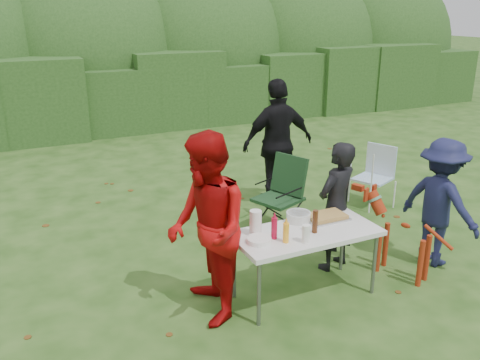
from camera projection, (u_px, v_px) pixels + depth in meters
name	position (u px, v px, depth m)	size (l,w,h in m)	color
ground	(269.00, 293.00, 5.42)	(80.00, 80.00, 0.00)	#1E4211
hedge_row	(109.00, 97.00, 11.98)	(22.00, 1.40, 1.70)	#23471C
shrub_backdrop	(94.00, 59.00, 13.10)	(20.00, 2.60, 3.20)	#3D6628
folding_table	(306.00, 236.00, 5.17)	(1.50, 0.70, 0.74)	silver
person_cook	(336.00, 207.00, 5.74)	(0.55, 0.36, 1.51)	black
person_red_jacket	(207.00, 229.00, 4.74)	(0.90, 0.70, 1.85)	#A50808
person_black_puffy	(278.00, 143.00, 7.57)	(1.12, 0.47, 1.92)	black
child	(440.00, 203.00, 5.84)	(0.98, 0.56, 1.51)	#171A3F
dog	(404.00, 238.00, 5.63)	(0.99, 0.39, 0.94)	maroon
camping_chair	(278.00, 195.00, 6.78)	(0.63, 0.63, 1.02)	#193B1D
lawn_chair	(373.00, 176.00, 7.68)	(0.54, 0.54, 0.92)	#4F8CB8
food_tray	(326.00, 218.00, 5.44)	(0.45, 0.30, 0.02)	#B7B7BA
focaccia_bread	(326.00, 216.00, 5.43)	(0.40, 0.26, 0.04)	#B08643
mustard_bottle	(286.00, 233.00, 4.88)	(0.06, 0.06, 0.20)	#FFA923
ketchup_bottle	(274.00, 228.00, 4.95)	(0.06, 0.06, 0.22)	#AD0E2E
beer_bottle	(315.00, 221.00, 5.08)	(0.06, 0.06, 0.24)	#47230F
paper_towel_roll	(256.00, 223.00, 5.02)	(0.12, 0.12, 0.26)	white
cup_stack	(306.00, 234.00, 4.88)	(0.08, 0.08, 0.18)	white
pasta_bowl	(298.00, 217.00, 5.37)	(0.26, 0.26, 0.10)	silver
plate_stack	(259.00, 240.00, 4.89)	(0.24, 0.24, 0.05)	white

